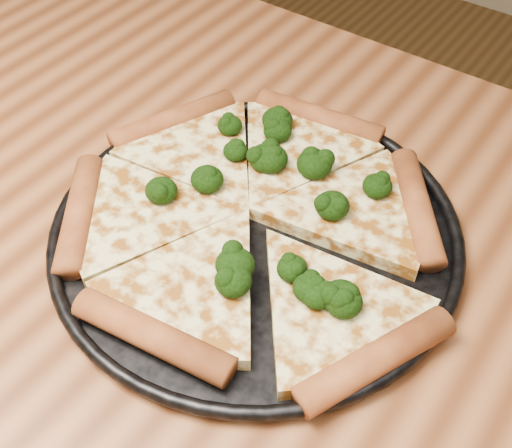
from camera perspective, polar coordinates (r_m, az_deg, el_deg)
The scene contains 4 objects.
dining_table at distance 0.61m, azimuth -14.76°, elevation -10.22°, with size 1.20×0.90×0.75m.
pizza_pan at distance 0.54m, azimuth 0.00°, elevation -0.60°, with size 0.34×0.34×0.02m.
pizza at distance 0.54m, azimuth -0.36°, elevation 0.90°, with size 0.35×0.32×0.02m.
broccoli_florets at distance 0.54m, azimuth 1.91°, elevation 1.89°, with size 0.21×0.20×0.02m.
Camera 1 is at (0.31, -0.17, 1.16)m, focal length 46.41 mm.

